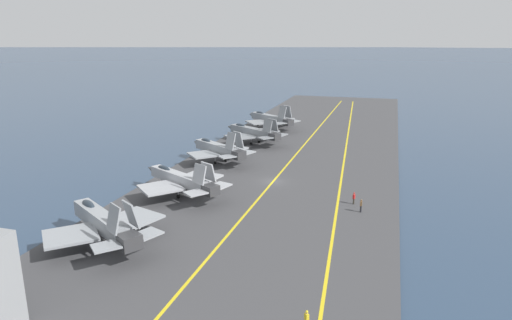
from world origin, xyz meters
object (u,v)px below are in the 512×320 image
crew_brown_vest (361,205)px  parked_jet_nearest (102,222)px  parked_jet_fifth (270,118)px  parked_jet_fourth (252,132)px  crew_yellow_vest (307,319)px  parked_jet_third (218,149)px  parked_jet_second (181,179)px  crew_red_vest (354,198)px

crew_brown_vest → parked_jet_nearest: bearing=123.1°
parked_jet_fifth → parked_jet_fourth: bearing=-178.1°
crew_yellow_vest → parked_jet_third: bearing=29.1°
parked_jet_second → crew_red_vest: size_ratio=9.40×
parked_jet_nearest → parked_jet_fourth: bearing=-1.8°
crew_red_vest → parked_jet_fifth: bearing=27.2°
crew_brown_vest → crew_yellow_vest: 27.90m
parked_jet_second → crew_yellow_vest: bearing=-138.1°
crew_yellow_vest → crew_brown_vest: bearing=-4.9°
crew_red_vest → parked_jet_second: bearing=98.1°
crew_red_vest → parked_jet_nearest: bearing=128.3°
parked_jet_second → parked_jet_fourth: 36.22m
parked_jet_third → crew_brown_vest: size_ratio=8.05×
parked_jet_third → parked_jet_fifth: size_ratio=0.93×
crew_brown_vest → crew_red_vest: (2.90, 1.20, -0.05)m
crew_red_vest → parked_jet_third: bearing=60.1°
crew_brown_vest → crew_red_vest: size_ratio=1.05×
parked_jet_third → crew_red_vest: bearing=-119.9°
parked_jet_nearest → parked_jet_fourth: (53.78, -1.69, 0.01)m
parked_jet_nearest → crew_brown_vest: bearing=-56.9°
parked_jet_fourth → crew_red_vest: 41.22m
crew_yellow_vest → crew_red_vest: (30.69, -1.20, -0.02)m
parked_jet_fifth → crew_red_vest: bearing=-152.8°
parked_jet_second → crew_brown_vest: 26.69m
parked_jet_nearest → parked_jet_third: parked_jet_third is taller
parked_jet_second → parked_jet_fourth: parked_jet_fourth is taller
parked_jet_fourth → crew_red_vest: size_ratio=9.17×
parked_jet_second → parked_jet_third: size_ratio=1.11×
parked_jet_fifth → crew_brown_vest: parked_jet_fifth is taller
parked_jet_fourth → crew_brown_vest: 44.25m
parked_jet_fourth → crew_brown_vest: (-35.48, -26.40, -1.61)m
parked_jet_second → crew_yellow_vest: 36.36m
parked_jet_fifth → parked_jet_third: bearing=178.1°
parked_jet_fourth → parked_jet_fifth: (17.47, 0.58, 0.06)m
parked_jet_fifth → parked_jet_nearest: bearing=179.1°
parked_jet_fourth → crew_brown_vest: bearing=-143.3°
parked_jet_third → crew_yellow_vest: (-46.15, -25.70, -1.72)m
parked_jet_fourth → parked_jet_third: bearing=174.3°
crew_yellow_vest → crew_red_vest: bearing=-2.2°
crew_brown_vest → crew_yellow_vest: (-27.79, 2.40, -0.03)m
parked_jet_nearest → parked_jet_third: (36.66, 0.01, 0.08)m
parked_jet_fifth → crew_brown_vest: (-52.95, -26.97, -1.67)m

